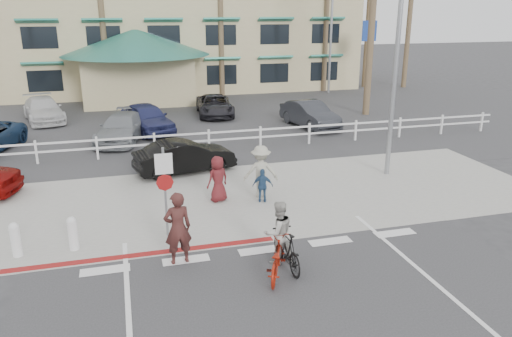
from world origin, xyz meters
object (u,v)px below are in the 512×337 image
object	(u,v)px
bike_black	(287,249)
car_white_sedan	(185,157)
sign_post	(165,188)

from	to	relation	value
bike_black	car_white_sedan	world-z (taller)	car_white_sedan
sign_post	car_white_sedan	world-z (taller)	sign_post
sign_post	car_white_sedan	bearing A→B (deg)	77.26
car_white_sedan	bike_black	bearing A→B (deg)	177.54
bike_black	car_white_sedan	xyz separation A→B (m)	(-1.41, 8.22, 0.13)
sign_post	bike_black	xyz separation A→B (m)	(2.67, -2.63, -0.94)
sign_post	car_white_sedan	size ratio (longest dim) A/B	0.74
sign_post	bike_black	bearing A→B (deg)	-44.60
sign_post	bike_black	size ratio (longest dim) A/B	1.71
car_white_sedan	sign_post	bearing A→B (deg)	155.09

